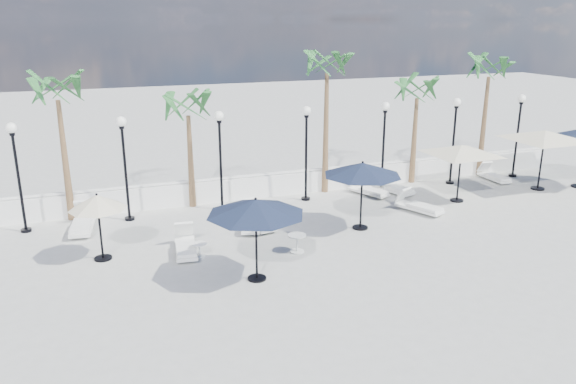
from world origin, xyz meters
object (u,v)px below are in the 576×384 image
object	(u,v)px
lounger_3	(255,219)
lounger_6	(494,176)
parasol_cream_sq_b	(462,146)
parasol_cream_sq_a	(545,131)
lounger_4	(419,206)
parasol_cream_small	(97,203)
lounger_7	(393,187)
parasol_navy_left	(256,207)
lounger_0	(83,223)
lounger_2	(186,246)
lounger_1	(251,221)
parasol_navy_mid	(362,169)
lounger_5	(369,190)

from	to	relation	value
lounger_3	lounger_6	world-z (taller)	lounger_3
parasol_cream_sq_b	parasol_cream_sq_a	bearing A→B (deg)	2.60
lounger_4	lounger_6	size ratio (longest dim) A/B	1.12
parasol_cream_small	parasol_cream_sq_b	bearing A→B (deg)	4.62
parasol_cream_sq_b	parasol_cream_small	distance (m)	13.87
lounger_7	parasol_navy_left	size ratio (longest dim) A/B	0.73
lounger_0	lounger_6	xyz separation A→B (m)	(17.80, 0.27, -0.04)
parasol_cream_sq_a	parasol_cream_small	world-z (taller)	parasol_cream_sq_a
lounger_3	parasol_cream_sq_b	world-z (taller)	parasol_cream_sq_b
lounger_3	parasol_navy_left	bearing A→B (deg)	-117.77
lounger_2	parasol_cream_sq_b	world-z (taller)	parasol_cream_sq_b
lounger_1	lounger_3	world-z (taller)	lounger_3
parasol_cream_sq_b	lounger_6	bearing A→B (deg)	29.90
lounger_2	parasol_cream_sq_a	distance (m)	15.92
lounger_1	lounger_3	size ratio (longest dim) A/B	0.92
lounger_1	parasol_navy_mid	bearing A→B (deg)	-3.03
lounger_7	parasol_cream_sq_b	xyz separation A→B (m)	(1.89, -1.90, 2.06)
lounger_6	parasol_navy_left	xyz separation A→B (m)	(-13.21, -6.07, 1.93)
lounger_0	lounger_5	size ratio (longest dim) A/B	1.17
parasol_cream_sq_a	lounger_3	bearing A→B (deg)	-179.18
lounger_4	parasol_cream_small	world-z (taller)	parasol_cream_small
parasol_navy_left	parasol_cream_small	xyz separation A→B (m)	(-4.06, 2.97, -0.34)
parasol_navy_left	lounger_7	bearing A→B (deg)	37.25
lounger_4	lounger_7	size ratio (longest dim) A/B	0.99
parasol_navy_left	parasol_cream_small	size ratio (longest dim) A/B	1.30
lounger_1	lounger_3	bearing A→B (deg)	42.50
lounger_4	parasol_navy_left	world-z (taller)	parasol_navy_left
lounger_3	parasol_cream_sq_b	bearing A→B (deg)	-11.58
parasol_cream_small	parasol_navy_mid	bearing A→B (deg)	-2.16
lounger_0	parasol_navy_left	xyz separation A→B (m)	(4.60, -5.81, 1.89)
lounger_0	parasol_cream_sq_a	size ratio (longest dim) A/B	0.39
lounger_7	lounger_5	bearing A→B (deg)	154.58
parasol_navy_mid	parasol_cream_small	xyz separation A→B (m)	(-8.69, 0.33, -0.33)
parasol_cream_sq_a	lounger_0	bearing A→B (deg)	175.35
lounger_2	lounger_5	bearing A→B (deg)	29.55
parasol_navy_mid	parasol_cream_sq_b	xyz separation A→B (m)	(5.13, 1.44, 0.15)
lounger_5	lounger_6	distance (m)	6.44
lounger_5	parasol_navy_left	distance (m)	9.29
lounger_5	parasol_cream_small	world-z (taller)	parasol_cream_small
lounger_7	parasol_cream_sq_b	distance (m)	3.38
lounger_0	lounger_4	size ratio (longest dim) A/B	1.09
lounger_0	parasol_cream_sq_b	size ratio (longest dim) A/B	0.44
lounger_4	parasol_cream_sq_a	world-z (taller)	parasol_cream_sq_a
lounger_3	lounger_5	xyz separation A→B (m)	(5.57, 1.97, -0.04)
lounger_0	lounger_3	distance (m)	6.04
lounger_2	parasol_cream_small	world-z (taller)	parasol_cream_small
lounger_5	parasol_cream_sq_b	distance (m)	4.15
lounger_2	parasol_navy_mid	size ratio (longest dim) A/B	0.73
parasol_navy_left	parasol_cream_sq_b	world-z (taller)	parasol_cream_sq_b
lounger_4	parasol_cream_sq_b	distance (m)	3.08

